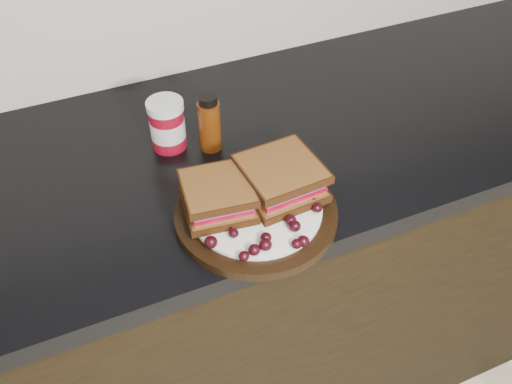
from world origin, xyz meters
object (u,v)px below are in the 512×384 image
(sandwich_left, at_px, (218,196))
(oil_bottle, at_px, (209,123))
(plate, at_px, (256,213))
(condiment_jar, at_px, (167,125))

(sandwich_left, bearing_deg, oil_bottle, 81.41)
(plate, bearing_deg, oil_bottle, 91.34)
(condiment_jar, bearing_deg, plate, -72.46)
(condiment_jar, bearing_deg, oil_bottle, -26.20)
(plate, distance_m, condiment_jar, 0.26)
(sandwich_left, bearing_deg, plate, -15.84)
(plate, bearing_deg, condiment_jar, 107.54)
(plate, height_order, sandwich_left, sandwich_left)
(plate, distance_m, oil_bottle, 0.22)
(sandwich_left, distance_m, condiment_jar, 0.22)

